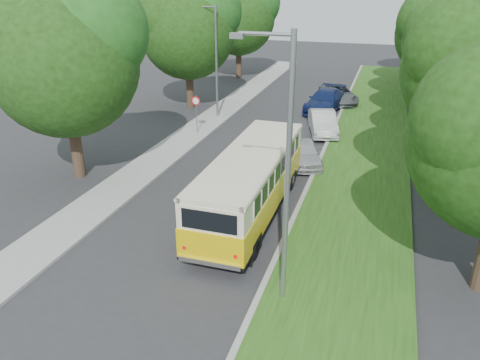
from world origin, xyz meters
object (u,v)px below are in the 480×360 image
(lamppost_near, at_px, (285,168))
(lamppost_far, at_px, (215,58))
(car_white, at_px, (323,123))
(car_grey, at_px, (338,94))
(car_blue, at_px, (325,101))
(car_silver, at_px, (304,153))
(vintage_bus, at_px, (251,184))

(lamppost_near, bearing_deg, lamppost_far, 115.71)
(car_white, xyz_separation_m, car_grey, (0.00, 8.22, -0.02))
(car_blue, bearing_deg, lamppost_far, -142.54)
(car_blue, xyz_separation_m, car_grey, (0.65, 2.68, -0.08))
(car_silver, bearing_deg, car_blue, 73.24)
(lamppost_far, xyz_separation_m, car_silver, (7.56, -7.04, -3.48))
(car_grey, bearing_deg, vintage_bus, -113.58)
(lamppost_far, height_order, car_grey, lamppost_far)
(lamppost_far, distance_m, car_blue, 8.81)
(lamppost_near, height_order, lamppost_far, lamppost_near)
(vintage_bus, bearing_deg, car_silver, 80.61)
(vintage_bus, bearing_deg, car_white, 84.37)
(lamppost_far, xyz_separation_m, car_white, (7.70, -1.44, -3.41))
(lamppost_far, height_order, vintage_bus, lamppost_far)
(car_white, bearing_deg, car_silver, -106.47)
(lamppost_near, relative_size, car_silver, 2.13)
(car_silver, bearing_deg, car_grey, 70.05)
(car_grey, bearing_deg, lamppost_near, -107.42)
(car_silver, distance_m, car_blue, 11.15)
(car_silver, xyz_separation_m, car_grey, (0.14, 13.81, 0.05))
(car_white, height_order, car_grey, car_white)
(vintage_bus, height_order, car_silver, vintage_bus)
(vintage_bus, xyz_separation_m, car_blue, (0.57, 17.55, -0.63))
(lamppost_near, relative_size, lamppost_far, 1.07)
(lamppost_far, bearing_deg, car_silver, -42.96)
(car_white, bearing_deg, lamppost_near, -101.03)
(lamppost_near, distance_m, lamppost_far, 20.53)
(vintage_bus, bearing_deg, lamppost_near, -64.25)
(vintage_bus, height_order, car_blue, vintage_bus)
(car_silver, height_order, car_white, car_white)
(car_grey, bearing_deg, car_blue, -123.71)
(car_blue, height_order, car_grey, car_blue)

